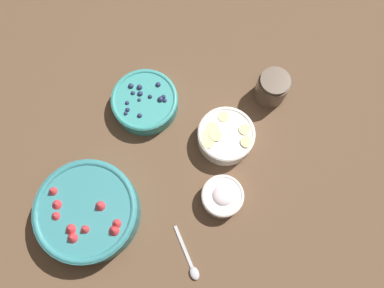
{
  "coord_description": "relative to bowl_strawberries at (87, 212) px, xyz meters",
  "views": [
    {
      "loc": [
        -0.04,
        0.22,
        0.96
      ],
      "look_at": [
        -0.06,
        -0.07,
        0.04
      ],
      "focal_mm": 35.0,
      "sensor_mm": 36.0,
      "label": 1
    }
  ],
  "objects": [
    {
      "name": "ground_plane",
      "position": [
        -0.2,
        -0.1,
        -0.04
      ],
      "size": [
        4.0,
        4.0,
        0.0
      ],
      "primitive_type": "plane",
      "color": "brown"
    },
    {
      "name": "bowl_strawberries",
      "position": [
        0.0,
        0.0,
        0.0
      ],
      "size": [
        0.25,
        0.25,
        0.09
      ],
      "color": "teal",
      "rests_on": "ground_plane"
    },
    {
      "name": "bowl_blueberries",
      "position": [
        -0.14,
        -0.29,
        -0.02
      ],
      "size": [
        0.18,
        0.18,
        0.05
      ],
      "color": "teal",
      "rests_on": "ground_plane"
    },
    {
      "name": "bowl_bananas",
      "position": [
        -0.35,
        -0.18,
        -0.01
      ],
      "size": [
        0.15,
        0.15,
        0.05
      ],
      "color": "white",
      "rests_on": "ground_plane"
    },
    {
      "name": "bowl_cream",
      "position": [
        -0.33,
        -0.03,
        -0.02
      ],
      "size": [
        0.11,
        0.11,
        0.05
      ],
      "color": "silver",
      "rests_on": "ground_plane"
    },
    {
      "name": "jar_chocolate",
      "position": [
        -0.48,
        -0.31,
        -0.0
      ],
      "size": [
        0.09,
        0.09,
        0.09
      ],
      "color": "brown",
      "rests_on": "ground_plane"
    },
    {
      "name": "spoon",
      "position": [
        -0.24,
        0.13,
        -0.04
      ],
      "size": [
        0.06,
        0.13,
        0.01
      ],
      "color": "#B2B2B7",
      "rests_on": "ground_plane"
    }
  ]
}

